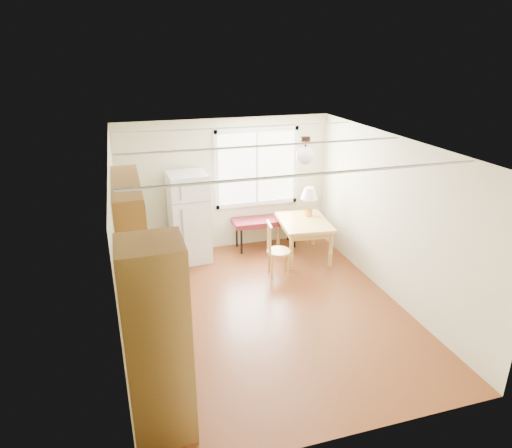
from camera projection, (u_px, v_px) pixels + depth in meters
name	position (u px, v px, depth m)	size (l,w,h in m)	color
room_shell	(267.00, 233.00, 6.39)	(4.60, 5.60, 2.62)	#532511
kitchen_run	(148.00, 299.00, 5.51)	(0.65, 3.40, 2.20)	brown
window_unit	(257.00, 168.00, 8.65)	(1.64, 0.05, 1.51)	white
pendant_light	(305.00, 155.00, 6.58)	(0.26, 0.26, 0.40)	black
refrigerator	(189.00, 217.00, 8.21)	(0.71, 0.72, 1.64)	white
bench	(266.00, 222.00, 8.82)	(1.30, 0.51, 0.59)	maroon
dining_table	(304.00, 226.00, 8.38)	(0.98, 1.24, 0.72)	#B58945
chair	(274.00, 246.00, 7.74)	(0.43, 0.42, 0.93)	#B58945
table_lamp	(309.00, 195.00, 8.45)	(0.32, 0.32, 0.55)	#B47939
coffee_maker	(151.00, 314.00, 4.83)	(0.20, 0.26, 0.39)	black
kettle	(139.00, 281.00, 5.62)	(0.12, 0.12, 0.23)	red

